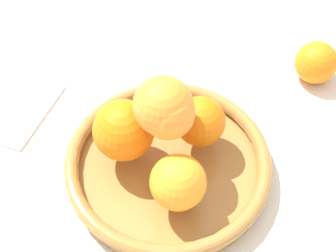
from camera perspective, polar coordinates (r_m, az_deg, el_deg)
name	(u,v)px	position (r m, az deg, el deg)	size (l,w,h in m)	color
ground_plane	(168,171)	(0.67, 0.00, -5.55)	(4.00, 4.00, 0.00)	silver
fruit_bowl	(168,164)	(0.65, 0.00, -4.64)	(0.29, 0.29, 0.04)	#A57238
orange_pile	(162,130)	(0.59, -0.78, -0.46)	(0.17, 0.18, 0.14)	orange
stray_orange	(318,64)	(0.80, 17.87, 7.18)	(0.07, 0.07, 0.07)	orange
napkin_folded	(6,104)	(0.78, -19.17, 2.57)	(0.14, 0.14, 0.01)	beige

